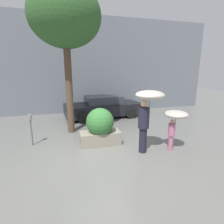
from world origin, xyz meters
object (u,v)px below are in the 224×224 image
Objects in this scene: planter_box at (100,127)px; parked_car_near at (103,107)px; street_tree at (65,18)px; person_adult at (147,107)px; person_child at (175,118)px; parking_meter at (31,123)px.

planter_box is 0.32× the size of parked_car_near.
planter_box is 4.48m from street_tree.
person_adult reaches higher than person_child.
parked_car_near is 5.08m from street_tree.
person_adult reaches higher than planter_box.
street_tree is at bearing 161.34° from person_adult.
parked_car_near is at bearing 125.20° from person_adult.
planter_box is 0.25× the size of street_tree.
parked_car_near is at bearing 123.90° from person_child.
street_tree is at bearing 158.44° from person_child.
street_tree is (-2.34, 2.72, 3.14)m from person_adult.
person_child is at bearing 25.71° from person_adult.
person_adult is at bearing -22.96° from parking_meter.
planter_box is 2.64m from person_child.
parking_meter is at bearing -142.15° from street_tree.
planter_box reaches higher than parking_meter.
person_adult is 4.17m from parking_meter.
person_child is at bearing -40.15° from street_tree.
person_child is (0.99, -0.09, -0.42)m from person_adult.
person_adult reaches higher than parked_car_near.
person_child is 0.31× the size of parked_car_near.
parked_car_near is at bearing 76.36° from planter_box.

